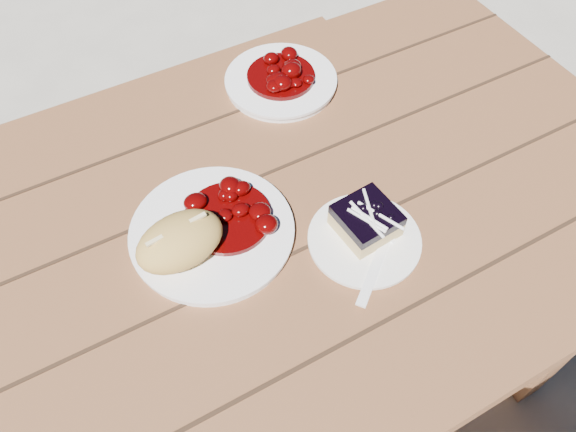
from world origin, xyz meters
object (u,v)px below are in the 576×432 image
blueberry_cake (366,220)px  second_plate (281,82)px  main_plate (212,233)px  bread_roll (180,241)px  dessert_plate (364,240)px  picnic_table (101,349)px

blueberry_cake → second_plate: 0.37m
main_plate → second_plate: (0.26, 0.26, 0.00)m
main_plate → blueberry_cake: size_ratio=2.76×
bread_roll → blueberry_cake: bread_roll is taller
main_plate → blueberry_cake: (0.21, -0.11, 0.03)m
main_plate → dessert_plate: main_plate is taller
picnic_table → second_plate: second_plate is taller
bread_roll → second_plate: bread_roll is taller
dessert_plate → second_plate: second_plate is taller
main_plate → picnic_table: bearing=-177.7°
picnic_table → dessert_plate: size_ratio=11.92×
picnic_table → second_plate: bearing=28.6°
picnic_table → second_plate: (0.49, 0.27, 0.17)m
main_plate → bread_roll: (-0.05, -0.02, 0.04)m
main_plate → bread_roll: bearing=-160.0°
second_plate → dessert_plate: bearing=-99.1°
dessert_plate → bread_roll: bearing=157.8°
picnic_table → main_plate: (0.23, 0.01, 0.17)m
main_plate → dessert_plate: 0.23m
blueberry_cake → second_plate: size_ratio=0.43×
bread_roll → blueberry_cake: 0.28m
picnic_table → main_plate: main_plate is taller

